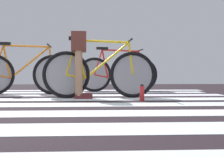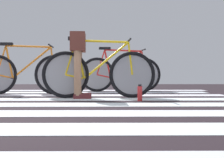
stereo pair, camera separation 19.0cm
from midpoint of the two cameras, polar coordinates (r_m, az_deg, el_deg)
The scene contains 7 objects.
ground at distance 3.73m, azimuth -10.21°, elevation -4.84°, with size 18.00×14.00×0.02m.
crosswalk_markings at distance 3.46m, azimuth -10.81°, elevation -5.08°, with size 5.43×6.53×0.00m.
bicycle_1_of_3 at distance 4.40m, azimuth -3.71°, elevation 1.21°, with size 1.74×0.52×0.93m.
cyclist_1_of_3 at distance 4.41m, azimuth -7.77°, elevation 4.54°, with size 0.33×0.42×0.99m.
bicycle_2_of_3 at distance 5.38m, azimuth -18.12°, elevation 1.11°, with size 1.74×0.52×0.93m.
bicycle_3_of_3 at distance 6.07m, azimuth 0.35°, elevation 1.13°, with size 1.72×0.53×0.93m.
water_bottle at distance 3.94m, azimuth 4.59°, elevation -2.80°, with size 0.06×0.06×0.23m.
Camera 1 is at (0.37, -3.68, 0.38)m, focal length 46.13 mm.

